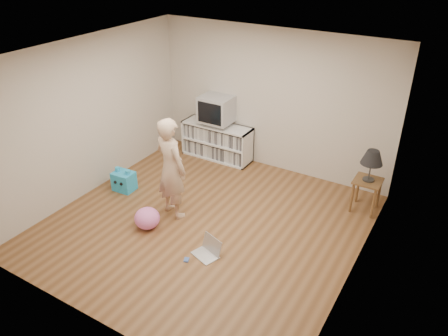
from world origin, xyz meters
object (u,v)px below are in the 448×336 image
at_px(crt_tv, 217,109).
at_px(table_lamp, 372,158).
at_px(plush_pink, 147,218).
at_px(dvd_deck, 217,123).
at_px(person, 171,168).
at_px(laptop, 209,250).
at_px(plush_blue, 124,181).
at_px(media_unit, 218,141).
at_px(side_table, 367,187).

xyz_separation_m(crt_tv, table_lamp, (3.02, -0.37, -0.08)).
bearing_deg(plush_pink, crt_tv, 97.27).
distance_m(dvd_deck, person, 2.09).
distance_m(crt_tv, table_lamp, 3.04).
xyz_separation_m(crt_tv, plush_pink, (0.32, -2.54, -0.86)).
xyz_separation_m(table_lamp, plush_pink, (-2.69, -2.18, -0.78)).
relative_size(crt_tv, person, 0.37).
relative_size(table_lamp, person, 0.31).
xyz_separation_m(table_lamp, laptop, (-1.56, -2.23, -0.87)).
xyz_separation_m(laptop, plush_blue, (-2.20, 0.71, 0.11)).
height_order(media_unit, side_table, media_unit).
height_order(media_unit, plush_blue, media_unit).
distance_m(dvd_deck, plush_pink, 2.63).
distance_m(media_unit, plush_blue, 2.05).
bearing_deg(side_table, media_unit, 172.72).
distance_m(table_lamp, laptop, 2.86).
bearing_deg(crt_tv, plush_pink, -82.73).
bearing_deg(media_unit, person, -77.91).
xyz_separation_m(crt_tv, laptop, (1.46, -2.60, -0.95)).
bearing_deg(plush_blue, side_table, 19.06).
relative_size(laptop, plush_blue, 1.06).
relative_size(dvd_deck, table_lamp, 0.87).
relative_size(crt_tv, table_lamp, 1.17).
relative_size(media_unit, crt_tv, 2.33).
distance_m(table_lamp, person, 3.07).
distance_m(side_table, plush_pink, 3.47).
bearing_deg(dvd_deck, table_lamp, -6.99).
height_order(crt_tv, plush_pink, crt_tv).
relative_size(side_table, person, 0.34).
bearing_deg(laptop, crt_tv, 138.09).
relative_size(media_unit, table_lamp, 2.72).
xyz_separation_m(person, plush_pink, (-0.12, -0.51, -0.66)).
bearing_deg(plush_pink, person, 77.25).
height_order(table_lamp, plush_blue, table_lamp).
bearing_deg(media_unit, side_table, -7.28).
bearing_deg(plush_pink, side_table, 38.93).
bearing_deg(dvd_deck, person, -77.82).
distance_m(media_unit, person, 2.15).
distance_m(crt_tv, plush_pink, 2.70).
bearing_deg(person, crt_tv, -62.14).
xyz_separation_m(side_table, laptop, (-1.56, -2.23, -0.35)).
xyz_separation_m(crt_tv, person, (0.44, -2.03, -0.20)).
bearing_deg(side_table, plush_blue, -157.88).
relative_size(crt_tv, plush_pink, 1.56).
xyz_separation_m(dvd_deck, plush_pink, (0.32, -2.55, -0.57)).
bearing_deg(media_unit, crt_tv, -90.00).
xyz_separation_m(crt_tv, side_table, (3.02, -0.37, -0.60)).
xyz_separation_m(side_table, plush_pink, (-2.69, -2.18, -0.25)).
relative_size(dvd_deck, plush_pink, 1.17).
relative_size(media_unit, plush_blue, 3.40).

